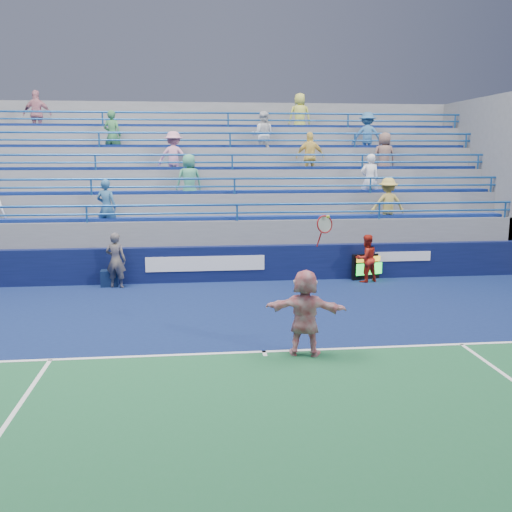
{
  "coord_description": "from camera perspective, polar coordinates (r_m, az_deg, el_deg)",
  "views": [
    {
      "loc": [
        -1.34,
        -10.69,
        3.89
      ],
      "look_at": [
        0.12,
        2.5,
        1.5
      ],
      "focal_mm": 40.0,
      "sensor_mm": 36.0,
      "label": 1
    }
  ],
  "objects": [
    {
      "name": "judge_chair",
      "position": [
        17.5,
        -14.42,
        -2.01
      ],
      "size": [
        0.52,
        0.52,
        0.88
      ],
      "color": "#0B1837",
      "rests_on": "ground"
    },
    {
      "name": "bleacher_stand",
      "position": [
        21.13,
        -2.63,
        3.83
      ],
      "size": [
        18.0,
        5.6,
        6.13
      ],
      "color": "slate",
      "rests_on": "ground"
    },
    {
      "name": "ground",
      "position": [
        11.45,
        0.8,
        -9.65
      ],
      "size": [
        120.0,
        120.0,
        0.0
      ],
      "primitive_type": "plane",
      "color": "#333538"
    },
    {
      "name": "serve_speed_board",
      "position": [
        18.17,
        11.22,
        -1.03
      ],
      "size": [
        1.16,
        0.46,
        0.81
      ],
      "color": "black",
      "rests_on": "ground"
    },
    {
      "name": "tennis_player",
      "position": [
        11.11,
        4.93,
        -5.64
      ],
      "size": [
        1.67,
        0.92,
        2.76
      ],
      "color": "white",
      "rests_on": "ground"
    },
    {
      "name": "ball_girl",
      "position": [
        17.69,
        10.96,
        -0.25
      ],
      "size": [
        0.85,
        0.75,
        1.47
      ],
      "primitive_type": "imported",
      "rotation": [
        0.0,
        0.0,
        3.46
      ],
      "color": "#AF2014",
      "rests_on": "ground"
    },
    {
      "name": "line_judge",
      "position": [
        17.1,
        -13.84,
        -0.43
      ],
      "size": [
        0.68,
        0.53,
        1.64
      ],
      "primitive_type": "imported",
      "rotation": [
        0.0,
        0.0,
        2.89
      ],
      "color": "#161B3D",
      "rests_on": "ground"
    },
    {
      "name": "sponsor_wall",
      "position": [
        17.56,
        -1.81,
        -0.76
      ],
      "size": [
        18.0,
        0.32,
        1.1
      ],
      "color": "#0A1138",
      "rests_on": "ground"
    }
  ]
}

